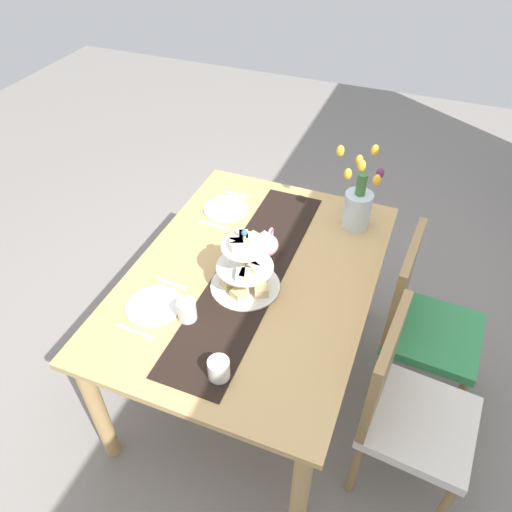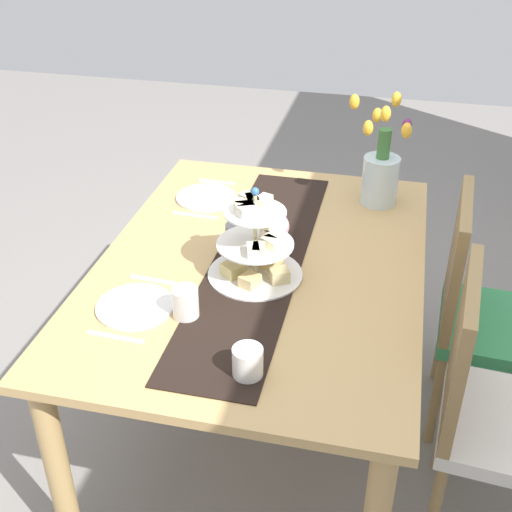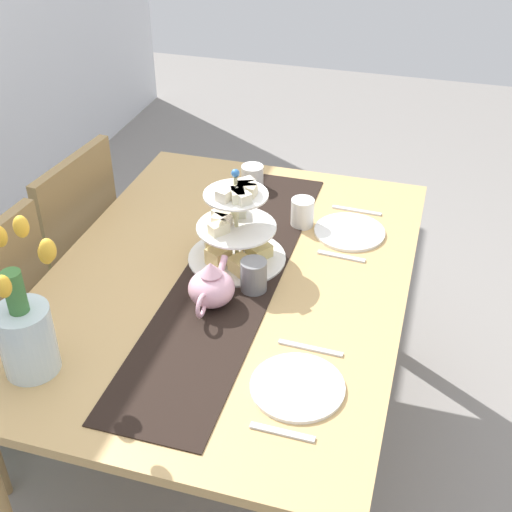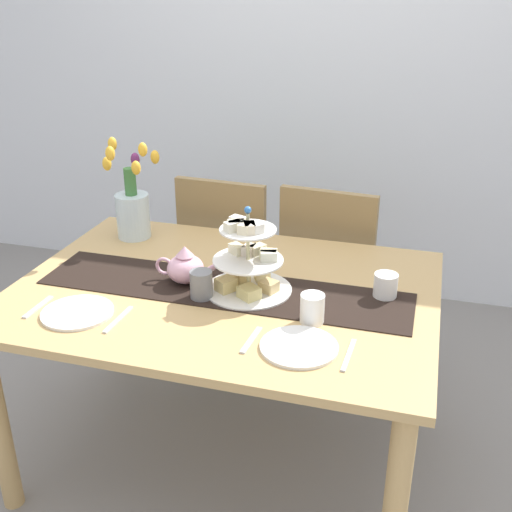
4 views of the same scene
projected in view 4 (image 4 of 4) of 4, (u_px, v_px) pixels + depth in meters
ground_plane at (228, 453)px, 2.47m from camera, size 8.00×8.00×0.00m
room_wall_rear at (319, 63)px, 3.36m from camera, size 6.00×0.08×2.60m
dining_table at (225, 313)px, 2.21m from camera, size 1.45×1.05×0.73m
chair_left at (231, 256)px, 2.98m from camera, size 0.45×0.45×0.91m
chair_right at (332, 268)px, 2.85m from camera, size 0.46×0.46×0.91m
table_runner at (223, 289)px, 2.16m from camera, size 1.29×0.29×0.00m
tiered_cake_stand at (248, 264)px, 2.11m from camera, size 0.30×0.30×0.30m
teapot at (185, 267)px, 2.18m from camera, size 0.24×0.13×0.14m
tulip_vase at (132, 207)px, 2.54m from camera, size 0.19×0.23×0.41m
cream_jug at (386, 286)px, 2.09m from camera, size 0.08×0.08×0.08m
dinner_plate_left at (77, 312)px, 2.00m from camera, size 0.23×0.23×0.01m
fork_left at (38, 307)px, 2.03m from camera, size 0.02×0.15×0.01m
knife_left at (118, 319)px, 1.96m from camera, size 0.02×0.17×0.01m
dinner_plate_right at (299, 347)px, 1.81m from camera, size 0.23×0.23×0.01m
fork_right at (251, 340)px, 1.85m from camera, size 0.03×0.15×0.01m
knife_right at (349, 355)px, 1.78m from camera, size 0.02×0.17×0.01m
mug_grey at (201, 284)px, 2.08m from camera, size 0.08×0.08×0.09m
mug_white_text at (312, 308)px, 1.93m from camera, size 0.08×0.08×0.09m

